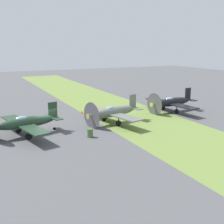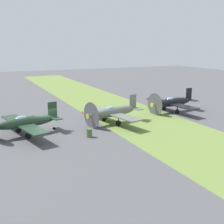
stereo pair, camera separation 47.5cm
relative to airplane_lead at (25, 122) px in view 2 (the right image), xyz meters
name	(u,v)px [view 2 (the right image)]	position (x,y,z in m)	size (l,w,h in m)	color
ground_plane	(48,130)	(0.77, -2.50, -1.42)	(160.00, 160.00, 0.00)	#515154
grass_verge	(139,119)	(0.77, -14.50, -1.42)	(120.00, 11.00, 0.01)	olive
airplane_lead	(25,122)	(0.00, 0.00, 0.00)	(9.59, 7.67, 3.40)	#233D28
airplane_wingman	(113,112)	(0.48, -10.60, 0.00)	(9.62, 7.69, 3.41)	slate
airplane_trail	(172,102)	(2.43, -20.97, 0.00)	(9.55, 7.57, 3.39)	black
fuel_drum	(89,133)	(-3.52, -5.91, -0.97)	(0.60, 0.60, 0.90)	#476633
runway_marker_cone	(82,112)	(7.09, -8.88, -1.20)	(0.36, 0.36, 0.44)	orange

